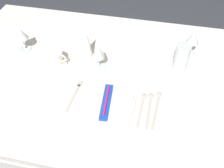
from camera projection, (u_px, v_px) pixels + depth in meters
ground_plane at (114, 152)px, 1.87m from camera, size 6.00×6.00×0.00m
dining_table at (114, 86)px, 1.41m from camera, size 1.80×1.11×0.74m
dinner_plate at (106, 104)px, 1.19m from camera, size 0.26×0.26×0.02m
toothbrush_package at (106, 101)px, 1.18m from camera, size 0.06×0.21×0.02m
fork_outer at (75, 94)px, 1.25m from camera, size 0.02×0.21×0.00m
spoon_soup at (142, 105)px, 1.20m from camera, size 0.03×0.20×0.01m
spoon_dessert at (150, 106)px, 1.20m from camera, size 0.03×0.21×0.01m
spoon_tea at (157, 105)px, 1.20m from camera, size 0.03×0.23×0.01m
saucer_left at (55, 63)px, 1.40m from camera, size 0.13×0.13×0.01m
coffee_cup_left at (55, 58)px, 1.38m from camera, size 0.11×0.09×0.06m
wine_glass_centre at (21, 35)px, 1.43m from camera, size 0.07×0.07×0.13m
wine_glass_left at (193, 39)px, 1.39m from camera, size 0.07×0.07×0.15m
wine_glass_right at (98, 53)px, 1.33m from camera, size 0.07×0.07×0.14m
drink_tumbler at (182, 57)px, 1.34m from camera, size 0.08×0.08×0.14m
napkin_folded at (86, 43)px, 1.40m from camera, size 0.07×0.07×0.18m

